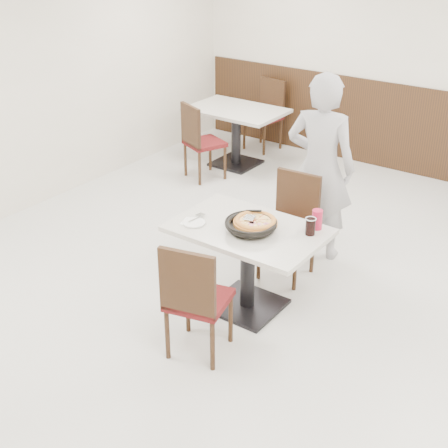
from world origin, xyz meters
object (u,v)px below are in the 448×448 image
Objects in this scene: main_table at (248,268)px; bg_table_left at (236,137)px; chair_far at (287,229)px; pizza at (255,223)px; cola_glass at (310,227)px; diner_person at (320,168)px; bg_chair_left_near at (205,141)px; red_cup at (317,220)px; chair_near at (199,297)px; side_plate at (194,223)px; bg_chair_left_far at (263,116)px; pizza_pan at (251,227)px.

main_table is 1.00× the size of bg_table_left.
chair_far is 0.71m from pizza.
diner_person reaches higher than cola_glass.
cola_glass is 3.12m from bg_chair_left_near.
diner_person is at bearing 92.46° from pizza.
red_cup is (-0.00, 0.12, 0.02)m from cola_glass.
bg_table_left is (-1.97, 1.50, -0.51)m from diner_person.
chair_near is at bearing -92.84° from pizza.
bg_table_left is at bearing -48.76° from diner_person.
side_plate is 0.93m from cola_glass.
diner_person is 2.25m from bg_chair_left_near.
chair_far is at bearing 90.13° from main_table.
pizza is at bearing 24.01° from side_plate.
pizza is 3.37m from bg_table_left.
pizza is 0.20× the size of diner_person.
bg_chair_left_near is at bearing 125.47° from side_plate.
side_plate is at bearing -155.69° from cola_glass.
red_cup is 3.94m from bg_chair_left_far.
chair_far is 0.72m from cola_glass.
side_plate is at bearing -155.99° from pizza.
main_table is 0.70m from red_cup.
side_plate is (-0.39, -0.19, 0.38)m from main_table.
pizza is 2.70× the size of cola_glass.
bg_chair_left_far is at bearing 102.59° from chair_near.
diner_person reaches higher than pizza.
bg_chair_left_near is at bearing 112.60° from chair_near.
side_plate is at bearing -31.67° from bg_chair_left_near.
chair_far is at bearing -46.20° from bg_table_left.
chair_near reaches higher than pizza.
bg_chair_left_near is (-1.62, 2.27, -0.28)m from side_plate.
diner_person is at bearing -37.29° from bg_table_left.
pizza is at bearing -155.34° from cola_glass.
pizza_pan is 0.40× the size of bg_chair_left_far.
red_cup is 0.98m from diner_person.
pizza_pan is 0.32× the size of bg_table_left.
bg_chair_left_far is (-2.00, 2.20, -0.41)m from diner_person.
chair_far is at bearing 133.95° from bg_chair_left_far.
pizza_pan is (0.05, -0.67, 0.32)m from chair_far.
diner_person is at bearing -1.17° from bg_chair_left_near.
cola_glass is at bearing 24.31° from side_plate.
chair_far is 2.82m from bg_table_left.
chair_far is 2.71× the size of pizza.
side_plate is 0.19× the size of bg_chair_left_near.
bg_chair_left_near reaches higher than side_plate.
chair_far is at bearing 94.21° from pizza_pan.
bg_chair_left_far is at bearing 127.45° from cola_glass.
side_plate reaches higher than main_table.
pizza_pan is 0.21× the size of diner_person.
red_cup is at bearing -44.61° from bg_table_left.
red_cup is at bearing 37.37° from pizza.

